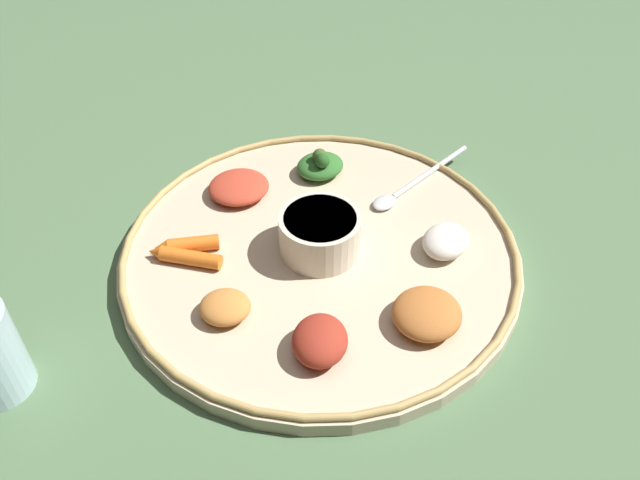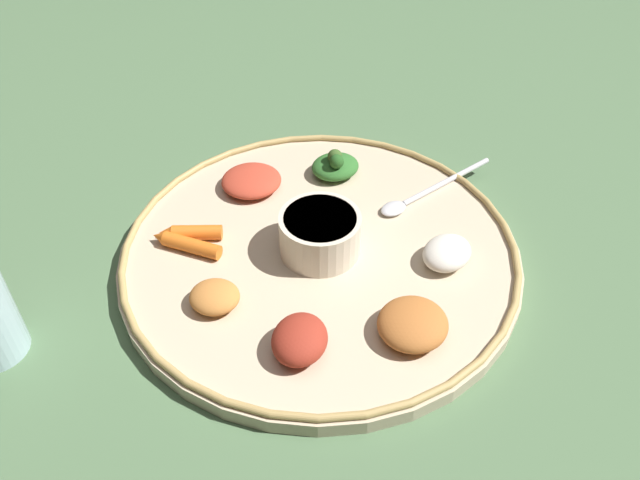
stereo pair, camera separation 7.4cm
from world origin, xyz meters
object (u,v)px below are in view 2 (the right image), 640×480
object	(u,v)px
spoon	(421,195)
greens_pile	(335,166)
center_bowl	(320,233)
carrot_near_spoon	(191,233)
carrot_outer	(187,244)

from	to	relation	value
spoon	greens_pile	bearing A→B (deg)	10.55
center_bowl	spoon	bearing A→B (deg)	-108.64
carrot_near_spoon	carrot_outer	bearing A→B (deg)	116.70
spoon	carrot_outer	size ratio (longest dim) A/B	2.07
greens_pile	carrot_near_spoon	xyz separation A→B (m)	(0.07, 0.19, -0.01)
center_bowl	carrot_outer	size ratio (longest dim) A/B	1.07
greens_pile	carrot_outer	size ratio (longest dim) A/B	0.94
center_bowl	greens_pile	world-z (taller)	center_bowl
spoon	carrot_outer	world-z (taller)	carrot_outer
center_bowl	greens_pile	bearing A→B (deg)	-63.71
greens_pile	spoon	bearing A→B (deg)	-169.45
greens_pile	carrot_near_spoon	world-z (taller)	greens_pile
spoon	center_bowl	bearing A→B (deg)	71.36
spoon	carrot_near_spoon	bearing A→B (deg)	49.60
carrot_near_spoon	carrot_outer	size ratio (longest dim) A/B	0.80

